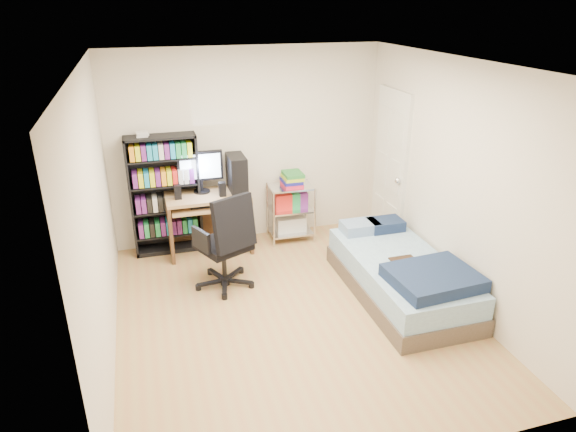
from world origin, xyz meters
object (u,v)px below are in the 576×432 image
object	(u,v)px
media_shelf	(165,194)
office_chair	(226,258)
bed	(402,275)
computer_desk	(215,198)

from	to	relation	value
media_shelf	office_chair	bearing A→B (deg)	-63.69
media_shelf	office_chair	distance (m)	1.31
media_shelf	bed	distance (m)	3.02
media_shelf	bed	size ratio (longest dim) A/B	0.81
media_shelf	computer_desk	world-z (taller)	media_shelf
media_shelf	bed	bearing A→B (deg)	-38.09
office_chair	computer_desk	bearing A→B (deg)	62.04
computer_desk	media_shelf	bearing A→B (deg)	170.38
bed	office_chair	bearing A→B (deg)	158.06
computer_desk	office_chair	bearing A→B (deg)	-93.11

